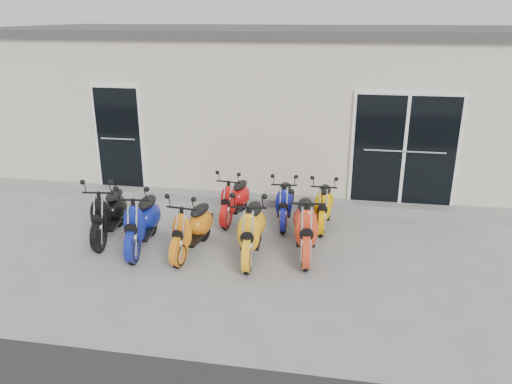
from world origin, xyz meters
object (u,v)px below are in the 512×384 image
scooter_back_blue (285,196)px  scooter_back_yellow (324,198)px  scooter_front_black (108,206)px  scooter_front_orange_b (252,221)px  scooter_front_blue (142,214)px  scooter_front_red (306,218)px  scooter_back_red (235,193)px  scooter_front_orange_a (192,221)px

scooter_back_blue → scooter_back_yellow: 0.71m
scooter_front_black → scooter_front_orange_b: (2.52, -0.26, 0.01)m
scooter_front_blue → scooter_front_orange_b: scooter_front_blue is taller
scooter_front_black → scooter_back_yellow: 3.77m
scooter_front_red → scooter_back_red: (-1.41, 1.19, -0.10)m
scooter_front_blue → scooter_back_yellow: size_ratio=1.16×
scooter_front_blue → scooter_front_red: size_ratio=0.99×
scooter_front_red → scooter_front_black: bearing=174.1°
scooter_back_yellow → scooter_back_red: bearing=-179.9°
scooter_front_orange_a → scooter_back_blue: 1.98m
scooter_front_black → scooter_back_blue: bearing=15.2°
scooter_back_yellow → scooter_front_orange_a: bearing=-143.4°
scooter_front_orange_a → scooter_back_red: scooter_front_orange_a is taller
scooter_front_black → scooter_front_orange_a: (1.56, -0.30, -0.03)m
scooter_front_orange_b → scooter_back_yellow: size_ratio=1.15×
scooter_front_blue → scooter_back_yellow: (2.87, 1.45, -0.08)m
scooter_front_blue → scooter_front_orange_b: (1.81, 0.02, -0.00)m
scooter_front_black → scooter_front_red: 3.35m
scooter_front_orange_b → scooter_back_blue: bearing=72.5°
scooter_front_orange_a → scooter_back_red: size_ratio=1.07×
scooter_front_blue → scooter_back_yellow: 3.22m
scooter_front_black → scooter_front_orange_b: 2.54m
scooter_front_orange_b → scooter_front_blue: bearing=176.6°
scooter_back_blue → scooter_back_yellow: size_ratio=1.00×
scooter_back_red → scooter_back_yellow: size_ratio=0.99×
scooter_front_black → scooter_front_orange_a: size_ratio=1.06×
scooter_front_black → scooter_back_red: 2.27m
scooter_front_orange_a → scooter_front_orange_b: (0.96, 0.05, 0.05)m
scooter_front_black → scooter_front_red: bearing=-7.3°
scooter_front_orange_b → scooter_back_red: bearing=108.1°
scooter_front_red → scooter_front_orange_a: bearing=-176.3°
scooter_front_orange_a → scooter_front_red: 1.81m
scooter_front_orange_a → scooter_front_blue: bearing=-175.1°
scooter_front_black → scooter_back_yellow: scooter_front_black is taller
scooter_front_red → scooter_back_red: 1.85m
scooter_front_black → scooter_front_blue: scooter_front_blue is taller
scooter_front_orange_b → scooter_front_red: size_ratio=0.98×
scooter_front_orange_a → scooter_front_red: scooter_front_red is taller
scooter_front_black → scooter_front_blue: size_ratio=0.97×
scooter_front_orange_a → scooter_back_red: (0.37, 1.49, -0.04)m
scooter_back_red → scooter_back_blue: (0.93, -0.00, 0.00)m
scooter_back_blue → scooter_back_yellow: (0.71, -0.00, 0.00)m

